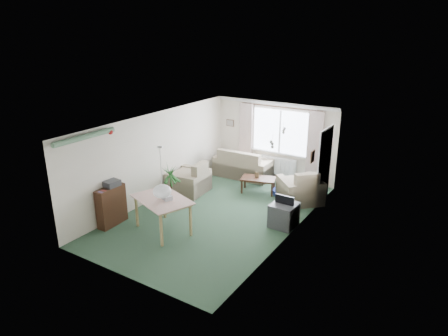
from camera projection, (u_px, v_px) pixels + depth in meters
The scene contains 25 objects.
ground at pixel (218, 213), 10.25m from camera, with size 6.50×6.50×0.00m, color #2A4631.
window at pixel (280, 132), 12.23m from camera, with size 1.80×0.03×1.30m, color white.
curtain_rod at pixel (280, 107), 11.91m from camera, with size 2.60×0.03×0.03m, color black.
curtain_left at pixel (246, 134), 12.80m from camera, with size 0.45×0.08×2.00m, color beige.
curtain_right at pixel (315, 145), 11.64m from camera, with size 0.45×0.08×2.00m, color beige.
radiator at pixel (278, 166), 12.56m from camera, with size 1.20×0.10×0.55m, color white.
doorway at pixel (324, 166), 10.67m from camera, with size 0.03×0.95×2.00m, color black.
pendant_lamp at pixel (162, 191), 7.82m from camera, with size 0.36×0.36×0.36m, color white.
tinsel_garland at pixel (85, 137), 8.62m from camera, with size 1.60×1.60×0.12m, color #196626.
bauble_cluster_a at pixel (283, 129), 9.57m from camera, with size 0.20×0.20×0.20m, color silver.
bauble_cluster_b at pixel (273, 142), 8.47m from camera, with size 0.20×0.20×0.20m, color silver.
wall_picture_back at pixel (230, 123), 13.11m from camera, with size 0.28×0.03×0.22m, color brown.
wall_picture_right at pixel (313, 157), 9.69m from camera, with size 0.03×0.24×0.30m, color brown.
sofa at pixel (244, 163), 12.69m from camera, with size 1.81×0.96×0.90m, color #C1BB92.
armchair_corner at pixel (300, 185), 10.83m from camera, with size 1.06×1.00×0.95m, color beige.
armchair_left at pixel (189, 177), 11.46m from camera, with size 1.03×0.97×0.92m, color #C0AA91.
coffee_table at pixel (258, 185), 11.51m from camera, with size 0.97×0.54×0.44m, color black.
photo_frame at pixel (257, 175), 11.47m from camera, with size 0.12×0.02×0.16m, color brown.
bookshelf at pixel (111, 206), 9.54m from camera, with size 0.26×0.78×0.96m, color black.
hifi_box at pixel (112, 183), 9.44m from camera, with size 0.28×0.35×0.14m, color #333438.
houseplant at pixel (171, 188), 10.30m from camera, with size 0.52×0.52×1.21m, color #21622E.
dining_table at pixel (163, 215), 9.24m from camera, with size 1.28×0.85×0.80m, color tan.
gift_box at pixel (167, 198), 9.06m from camera, with size 0.25×0.18×0.12m, color silver.
tv_cube at pixel (284, 215), 9.53m from camera, with size 0.57×0.63×0.57m, color #404146.
pet_bed at pixel (284, 192), 11.41m from camera, with size 0.66×0.66×0.13m, color #222C9C.
Camera 1 is at (5.07, -7.77, 4.51)m, focal length 32.00 mm.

